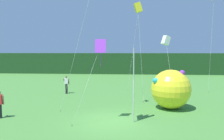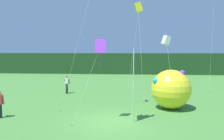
# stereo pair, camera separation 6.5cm
# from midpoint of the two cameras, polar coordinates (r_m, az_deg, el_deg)

# --- Properties ---
(ground_plane) EXTENTS (120.00, 120.00, 0.00)m
(ground_plane) POSITION_cam_midpoint_polar(r_m,az_deg,el_deg) (13.41, -0.64, -12.86)
(ground_plane) COLOR #478438
(distant_treeline) EXTENTS (80.00, 2.40, 3.70)m
(distant_treeline) POSITION_cam_midpoint_polar(r_m,az_deg,el_deg) (40.58, 2.89, 1.66)
(distant_treeline) COLOR #1E421E
(distant_treeline) RESTS_ON ground
(banner_flag) EXTENTS (0.06, 1.03, 4.25)m
(banner_flag) POSITION_cam_midpoint_polar(r_m,az_deg,el_deg) (13.21, 5.31, -4.06)
(banner_flag) COLOR #B7B7BC
(banner_flag) RESTS_ON ground
(person_near_banner) EXTENTS (0.55, 0.48, 1.67)m
(person_near_banner) POSITION_cam_midpoint_polar(r_m,az_deg,el_deg) (15.44, -26.57, -7.60)
(person_near_banner) COLOR black
(person_near_banner) RESTS_ON ground
(person_mid_field) EXTENTS (0.55, 0.48, 1.71)m
(person_mid_field) POSITION_cam_midpoint_polar(r_m,az_deg,el_deg) (22.10, -11.51, -3.50)
(person_mid_field) COLOR black
(person_mid_field) RESTS_ON ground
(inflatable_balloon) EXTENTS (2.78, 2.78, 2.78)m
(inflatable_balloon) POSITION_cam_midpoint_polar(r_m,az_deg,el_deg) (16.48, 14.50, -4.69)
(inflatable_balloon) COLOR yellow
(inflatable_balloon) RESTS_ON ground
(kite_yellow_box_2) EXTENTS (0.84, 2.70, 8.32)m
(kite_yellow_box_2) POSITION_cam_midpoint_polar(r_m,az_deg,el_deg) (20.56, 6.50, 15.33)
(kite_yellow_box_2) COLOR brown
(kite_yellow_box_2) RESTS_ON ground
(kite_white_box_3) EXTENTS (0.85, 3.02, 5.41)m
(kite_white_box_3) POSITION_cam_midpoint_polar(r_m,az_deg,el_deg) (20.04, 13.35, 7.25)
(kite_white_box_3) COLOR brown
(kite_white_box_3) RESTS_ON ground
(kite_purple_diamond_5) EXTENTS (1.79, 1.21, 4.75)m
(kite_purple_diamond_5) POSITION_cam_midpoint_polar(r_m,az_deg,el_deg) (12.85, -3.32, 5.28)
(kite_purple_diamond_5) COLOR brown
(kite_purple_diamond_5) RESTS_ON ground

